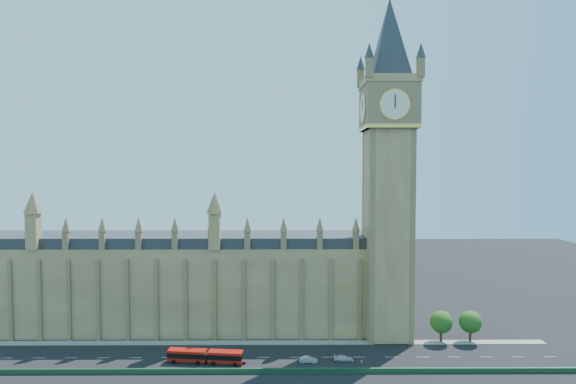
{
  "coord_description": "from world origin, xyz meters",
  "views": [
    {
      "loc": [
        9.49,
        -110.37,
        46.25
      ],
      "look_at": [
        10.21,
        10.0,
        41.03
      ],
      "focal_mm": 28.0,
      "sensor_mm": 36.0,
      "label": 1
    }
  ],
  "objects_px": {
    "car_grey": "(238,361)",
    "car_white": "(344,358)",
    "red_bus": "(205,356)",
    "car_silver": "(308,360)"
  },
  "relations": [
    {
      "from": "red_bus",
      "to": "car_white",
      "type": "relative_size",
      "value": 3.87
    },
    {
      "from": "red_bus",
      "to": "car_grey",
      "type": "xyz_separation_m",
      "value": [
        7.98,
        -0.35,
        -0.98
      ]
    },
    {
      "from": "car_silver",
      "to": "car_white",
      "type": "xyz_separation_m",
      "value": [
        8.71,
        0.7,
        -0.03
      ]
    },
    {
      "from": "red_bus",
      "to": "car_white",
      "type": "bearing_deg",
      "value": 7.62
    },
    {
      "from": "car_grey",
      "to": "car_white",
      "type": "bearing_deg",
      "value": -92.68
    },
    {
      "from": "red_bus",
      "to": "car_silver",
      "type": "relative_size",
      "value": 4.2
    },
    {
      "from": "red_bus",
      "to": "car_silver",
      "type": "bearing_deg",
      "value": 6.5
    },
    {
      "from": "car_grey",
      "to": "red_bus",
      "type": "bearing_deg",
      "value": 82.24
    },
    {
      "from": "car_grey",
      "to": "car_white",
      "type": "height_order",
      "value": "car_white"
    },
    {
      "from": "red_bus",
      "to": "car_grey",
      "type": "distance_m",
      "value": 8.04
    }
  ]
}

